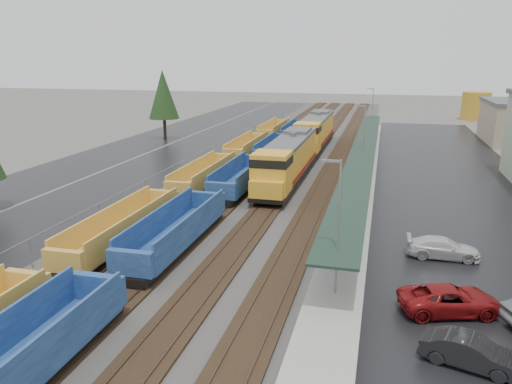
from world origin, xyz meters
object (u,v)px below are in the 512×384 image
locomotive_trail (315,132)px  parked_car_east_a (471,352)px  well_string_blue (214,200)px  locomotive_lead (288,160)px  parked_car_east_c (443,248)px  well_string_yellow (171,198)px  storage_tank (476,106)px  parked_car_east_b (450,300)px

locomotive_trail → parked_car_east_a: locomotive_trail is taller
locomotive_trail → well_string_blue: (-4.00, -32.83, -1.36)m
locomotive_lead → parked_car_east_c: 22.05m
well_string_yellow → storage_tank: storage_tank is taller
parked_car_east_b → locomotive_trail: bearing=-0.3°
parked_car_east_a → parked_car_east_b: 4.80m
well_string_yellow → well_string_blue: 4.00m
parked_car_east_a → well_string_yellow: bearing=67.6°
locomotive_lead → parked_car_east_c: bearing=-51.1°
locomotive_lead → parked_car_east_a: 32.68m
parked_car_east_b → parked_car_east_a: bearing=167.4°
locomotive_trail → well_string_blue: bearing=-96.9°
parked_car_east_b → parked_car_east_c: size_ratio=1.11×
well_string_blue → parked_car_east_c: well_string_blue is taller
well_string_blue → parked_car_east_c: size_ratio=20.28×
locomotive_lead → locomotive_trail: (0.00, 21.00, 0.00)m
locomotive_lead → storage_tank: 70.17m
locomotive_lead → parked_car_east_b: locomotive_lead is taller
locomotive_lead → parked_car_east_b: (13.38, -24.82, -1.86)m
well_string_blue → locomotive_trail: bearing=83.1°
parked_car_east_a → parked_car_east_c: (0.09, 12.51, -0.01)m
well_string_blue → parked_car_east_a: (17.71, -17.78, -0.53)m
locomotive_lead → parked_car_east_a: size_ratio=5.16×
parked_car_east_a → locomotive_lead: bearing=42.0°
storage_tank → parked_car_east_a: size_ratio=1.39×
locomotive_trail → well_string_yellow: 33.72m
well_string_blue → storage_tank: 82.64m
storage_tank → locomotive_lead: bearing=-113.6°
locomotive_trail → storage_tank: (28.10, 43.30, 0.32)m
locomotive_trail → well_string_blue: size_ratio=0.23×
well_string_yellow → parked_car_east_b: 25.07m
well_string_yellow → parked_car_east_b: size_ratio=18.88×
well_string_yellow → locomotive_lead: bearing=55.7°
locomotive_lead → well_string_blue: 12.56m
locomotive_trail → parked_car_east_b: 47.77m
locomotive_lead → well_string_blue: (-4.00, -11.83, -1.36)m
locomotive_trail → parked_car_east_c: (13.80, -38.09, -1.90)m
parked_car_east_c → well_string_yellow: bearing=75.4°
locomotive_trail → well_string_yellow: (-8.00, -32.72, -1.42)m
well_string_yellow → storage_tank: bearing=64.6°
locomotive_lead → parked_car_east_c: locomotive_lead is taller
parked_car_east_a → parked_car_east_c: parked_car_east_a is taller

